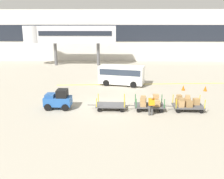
{
  "coord_description": "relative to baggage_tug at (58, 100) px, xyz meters",
  "views": [
    {
      "loc": [
        0.71,
        -19.36,
        6.63
      ],
      "look_at": [
        0.38,
        -0.07,
        1.4
      ],
      "focal_mm": 39.67,
      "sensor_mm": 36.0,
      "label": 1
    }
  ],
  "objects": [
    {
      "name": "baggage_handler",
      "position": [
        7.14,
        -1.41,
        0.11
      ],
      "size": [
        0.45,
        0.47,
        1.56
      ],
      "color": "#4C4C4C",
      "rests_on": "ground_plane"
    },
    {
      "name": "safety_cone_near",
      "position": [
        13.49,
        5.46,
        -0.48
      ],
      "size": [
        0.36,
        0.36,
        0.55
      ],
      "primitive_type": "cone",
      "color": "#EA590F",
      "rests_on": "ground_plane"
    },
    {
      "name": "terminal_building",
      "position": [
        3.86,
        26.78,
        3.67
      ],
      "size": [
        52.56,
        2.51,
        8.84
      ],
      "color": "silver",
      "rests_on": "ground_plane"
    },
    {
      "name": "jet_bridge",
      "position": [
        -3.35,
        20.79,
        4.05
      ],
      "size": [
        14.49,
        3.0,
        6.16
      ],
      "color": "silver",
      "rests_on": "ground_plane"
    },
    {
      "name": "apron_lead_line",
      "position": [
        7.45,
        8.25,
        -0.75
      ],
      "size": [
        18.8,
        1.47,
        0.01
      ],
      "primitive_type": "cube",
      "rotation": [
        0.0,
        0.0,
        0.07
      ],
      "color": "yellow",
      "rests_on": "ground_plane"
    },
    {
      "name": "baggage_cart_lead",
      "position": [
        4.16,
        -0.11,
        -0.41
      ],
      "size": [
        3.02,
        1.46,
        1.1
      ],
      "color": "#4C4C4F",
      "rests_on": "ground_plane"
    },
    {
      "name": "safety_cone_far",
      "position": [
        11.36,
        5.69,
        -0.48
      ],
      "size": [
        0.36,
        0.36,
        0.55
      ],
      "primitive_type": "cone",
      "color": "#EA590F",
      "rests_on": "ground_plane"
    },
    {
      "name": "baggage_cart_middle",
      "position": [
        7.17,
        -0.16,
        -0.18
      ],
      "size": [
        3.02,
        1.46,
        1.21
      ],
      "color": "#4C4C4F",
      "rests_on": "ground_plane"
    },
    {
      "name": "baggage_tug",
      "position": [
        0.0,
        0.0,
        0.0
      ],
      "size": [
        2.13,
        1.28,
        1.58
      ],
      "color": "#2659A5",
      "rests_on": "ground_plane"
    },
    {
      "name": "baggage_cart_tail",
      "position": [
        10.06,
        -0.21,
        -0.18
      ],
      "size": [
        3.02,
        1.46,
        1.17
      ],
      "color": "#4C4C4F",
      "rests_on": "ground_plane"
    },
    {
      "name": "ground_plane",
      "position": [
        3.86,
        0.8,
        -0.75
      ],
      "size": [
        120.0,
        120.0,
        0.0
      ],
      "primitive_type": "plane",
      "color": "#A8A08E"
    },
    {
      "name": "shuttle_van",
      "position": [
        5.15,
        7.89,
        0.48
      ],
      "size": [
        5.12,
        3.0,
        2.1
      ],
      "color": "white",
      "rests_on": "ground_plane"
    }
  ]
}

